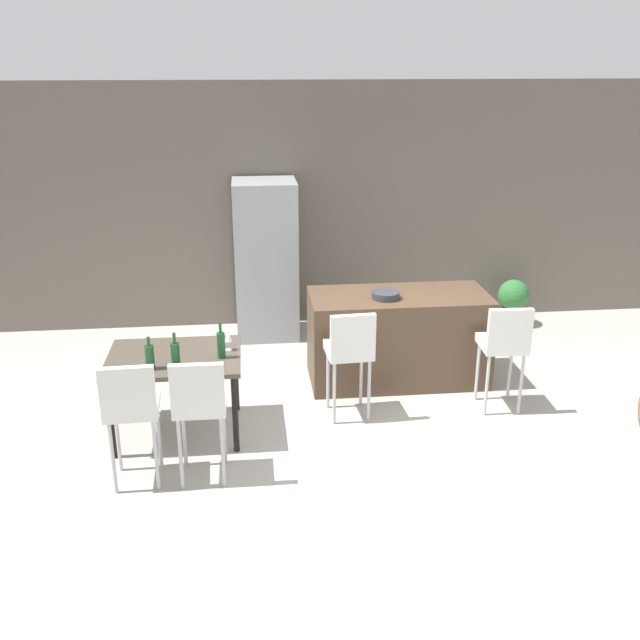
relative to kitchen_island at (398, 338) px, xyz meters
The scene contains 15 objects.
ground_plane 1.13m from the kitchen_island, 109.19° to the right, with size 10.00×10.00×0.00m, color #ADA89E.
back_wall 2.14m from the kitchen_island, 100.35° to the left, with size 10.00×0.12×2.90m, color #665B51.
kitchen_island is the anchor object (origin of this frame).
bar_chair_left 1.02m from the kitchen_island, 128.07° to the right, with size 0.42×0.42×1.05m.
bar_chair_middle 1.16m from the kitchen_island, 43.54° to the right, with size 0.42×0.42×1.05m.
dining_table 2.34m from the kitchen_island, 157.48° to the right, with size 1.14×0.87×0.74m.
dining_chair_near 2.95m from the kitchen_island, 144.94° to the right, with size 0.42×0.42×1.05m.
dining_chair_far 2.55m from the kitchen_island, 138.34° to the right, with size 0.40×0.40×1.05m.
wine_bottle_far 2.42m from the kitchen_island, 152.22° to the right, with size 0.07×0.07×0.30m.
wine_bottle_middle 2.61m from the kitchen_island, 153.68° to the right, with size 0.08×0.08×0.28m.
wine_bottle_corner 2.04m from the kitchen_island, 150.73° to the right, with size 0.07×0.07×0.32m.
wine_glass_left 1.92m from the kitchen_island, 154.22° to the right, with size 0.07×0.07×0.17m.
refrigerator 1.97m from the kitchen_island, 131.93° to the left, with size 0.72×0.68×1.84m, color #939699.
fruit_bowl 0.53m from the kitchen_island, 148.35° to the right, with size 0.27×0.27×0.07m, color #333338.
potted_plant 2.26m from the kitchen_island, 38.89° to the left, with size 0.38×0.38×0.58m.
Camera 1 is at (-1.16, -5.58, 3.15)m, focal length 39.73 mm.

